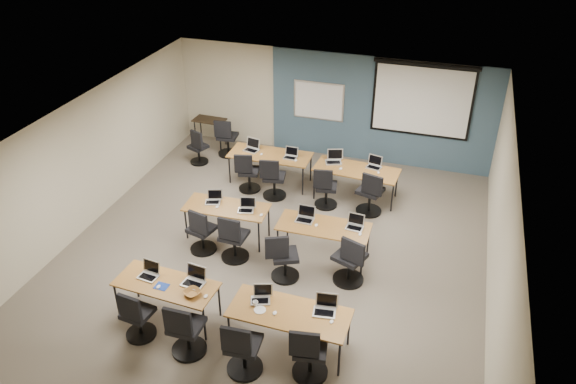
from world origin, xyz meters
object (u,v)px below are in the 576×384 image
(laptop_9, at_px, (291,155))
(laptop_11, at_px, (374,164))
(task_chair_1, at_px, (185,333))
(spare_chair_b, at_px, (198,150))
(laptop_10, at_px, (334,159))
(task_chair_9, at_px, (273,181))
(training_table_front_left, at_px, (166,286))
(task_chair_0, at_px, (137,319))
(projector_screen, at_px, (423,96))
(task_chair_7, at_px, (350,263))
(training_table_back_right, at_px, (356,171))
(laptop_4, at_px, (214,199))
(task_chair_5, at_px, (233,241))
(spare_chair_a, at_px, (227,140))
(laptop_6, at_px, (305,217))
(laptop_0, at_px, (149,273))
(laptop_2, at_px, (261,296))
(task_chair_6, at_px, (283,260))
(training_table_mid_right, at_px, (324,228))
(laptop_1, at_px, (194,279))
(training_table_mid_left, at_px, (227,209))
(laptop_5, at_px, (247,207))
(task_chair_2, at_px, (242,351))
(whiteboard, at_px, (319,101))
(laptop_7, at_px, (355,224))
(utility_table, at_px, (210,123))
(task_chair_11, at_px, (370,196))
(task_chair_8, at_px, (248,175))
(task_chair_10, at_px, (325,191))
(task_chair_4, at_px, (201,234))
(laptop_3, at_px, (325,308))
(laptop_8, at_px, (252,147))
(task_chair_3, at_px, (309,356))

(laptop_9, height_order, laptop_11, laptop_11)
(task_chair_1, height_order, spare_chair_b, task_chair_1)
(laptop_10, bearing_deg, task_chair_9, -167.57)
(training_table_front_left, height_order, task_chair_0, task_chair_0)
(projector_screen, relative_size, task_chair_7, 2.30)
(training_table_back_right, relative_size, laptop_4, 6.23)
(task_chair_5, bearing_deg, spare_chair_a, 117.20)
(task_chair_7, bearing_deg, laptop_6, 167.07)
(laptop_0, xyz_separation_m, laptop_2, (1.96, 0.02, -0.00))
(task_chair_5, bearing_deg, task_chair_0, -103.17)
(laptop_4, height_order, task_chair_6, task_chair_6)
(training_table_mid_right, distance_m, laptop_1, 2.73)
(training_table_mid_left, bearing_deg, task_chair_0, -97.71)
(training_table_mid_right, height_order, laptop_5, laptop_5)
(training_table_back_right, xyz_separation_m, task_chair_2, (-0.57, -5.47, -0.26))
(laptop_2, bearing_deg, whiteboard, 77.79)
(task_chair_0, height_order, task_chair_5, task_chair_5)
(laptop_7, distance_m, laptop_11, 2.46)
(laptop_5, distance_m, utility_table, 4.54)
(task_chair_11, bearing_deg, training_table_front_left, -106.67)
(training_table_mid_left, bearing_deg, laptop_1, -82.44)
(laptop_1, relative_size, laptop_7, 1.13)
(laptop_4, distance_m, task_chair_9, 1.82)
(laptop_5, xyz_separation_m, laptop_7, (2.14, 0.06, 0.00))
(task_chair_8, xyz_separation_m, task_chair_10, (1.87, -0.14, 0.00))
(task_chair_4, bearing_deg, laptop_3, -16.37)
(task_chair_7, distance_m, task_chair_9, 3.30)
(laptop_7, bearing_deg, laptop_8, 145.35)
(projector_screen, bearing_deg, task_chair_6, -109.27)
(task_chair_3, height_order, laptop_5, task_chair_3)
(task_chair_6, bearing_deg, task_chair_5, 141.77)
(training_table_front_left, distance_m, task_chair_6, 2.16)
(whiteboard, distance_m, training_table_mid_right, 4.51)
(training_table_mid_left, height_order, laptop_2, laptop_2)
(laptop_3, height_order, laptop_11, laptop_3)
(training_table_back_right, distance_m, task_chair_5, 3.44)
(training_table_front_left, xyz_separation_m, task_chair_7, (2.67, 1.79, -0.25))
(laptop_8, distance_m, laptop_9, 0.99)
(laptop_3, bearing_deg, task_chair_6, 120.95)
(whiteboard, xyz_separation_m, task_chair_5, (-0.35, -4.84, -1.03))
(task_chair_0, bearing_deg, task_chair_7, 45.85)
(laptop_7, distance_m, spare_chair_b, 5.25)
(task_chair_6, relative_size, task_chair_11, 0.97)
(task_chair_7, height_order, task_chair_8, task_chair_7)
(training_table_front_left, relative_size, task_chair_11, 1.63)
(laptop_5, distance_m, task_chair_9, 1.77)
(training_table_mid_right, xyz_separation_m, task_chair_11, (0.57, 1.82, -0.25))
(task_chair_10, xyz_separation_m, spare_chair_b, (-3.53, 1.01, -0.02))
(task_chair_8, bearing_deg, laptop_0, -104.60)
(training_table_front_left, relative_size, spare_chair_b, 1.79)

